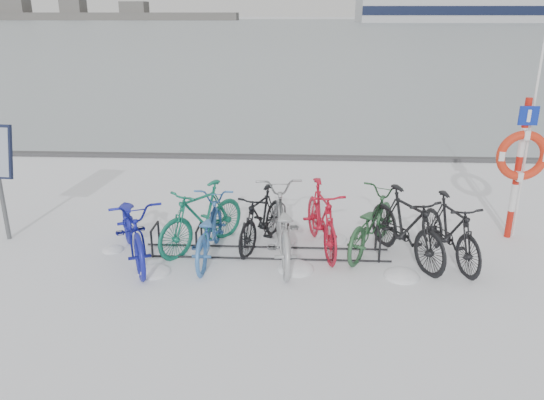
{
  "coord_description": "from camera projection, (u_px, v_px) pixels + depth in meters",
  "views": [
    {
      "loc": [
        0.51,
        -7.81,
        3.71
      ],
      "look_at": [
        0.07,
        0.6,
        0.72
      ],
      "focal_mm": 35.0,
      "sensor_mm": 36.0,
      "label": 1
    }
  ],
  "objects": [
    {
      "name": "ground",
      "position": [
        266.0,
        254.0,
        8.62
      ],
      "size": [
        900.0,
        900.0,
        0.0
      ],
      "primitive_type": "plane",
      "color": "white",
      "rests_on": "ground"
    },
    {
      "name": "ice_sheet",
      "position": [
        299.0,
        25.0,
        154.47
      ],
      "size": [
        400.0,
        298.0,
        0.02
      ],
      "primitive_type": "cube",
      "color": "#96A2A9",
      "rests_on": "ground"
    },
    {
      "name": "quay_edge",
      "position": [
        280.0,
        157.0,
        14.15
      ],
      "size": [
        400.0,
        0.25,
        0.1
      ],
      "primitive_type": "cube",
      "color": "#3F3F42",
      "rests_on": "ground"
    },
    {
      "name": "bike_rack",
      "position": [
        265.0,
        244.0,
        8.56
      ],
      "size": [
        4.0,
        0.48,
        0.46
      ],
      "color": "black",
      "rests_on": "ground"
    },
    {
      "name": "lifebuoy_station",
      "position": [
        522.0,
        156.0,
        8.72
      ],
      "size": [
        0.85,
        0.23,
        4.4
      ],
      "color": "#B8190E",
      "rests_on": "ground"
    },
    {
      "name": "shoreline",
      "position": [
        50.0,
        14.0,
        258.32
      ],
      "size": [
        180.0,
        12.0,
        9.5
      ],
      "color": "#505050",
      "rests_on": "ground"
    },
    {
      "name": "bike_0",
      "position": [
        133.0,
        225.0,
        8.3
      ],
      "size": [
        1.58,
        2.27,
        1.13
      ],
      "primitive_type": "imported",
      "rotation": [
        0.0,
        0.0,
        0.43
      ],
      "color": "#161B94",
      "rests_on": "ground"
    },
    {
      "name": "bike_1",
      "position": [
        202.0,
        215.0,
        8.69
      ],
      "size": [
        1.54,
        1.82,
        1.13
      ],
      "primitive_type": "imported",
      "rotation": [
        0.0,
        0.0,
        -0.64
      ],
      "color": "#156951",
      "rests_on": "ground"
    },
    {
      "name": "bike_2",
      "position": [
        208.0,
        227.0,
        8.39
      ],
      "size": [
        0.72,
        1.9,
        0.99
      ],
      "primitive_type": "imported",
      "rotation": [
        0.0,
        0.0,
        3.11
      ],
      "color": "#3870BB",
      "rests_on": "ground"
    },
    {
      "name": "bike_3",
      "position": [
        261.0,
        216.0,
        8.81
      ],
      "size": [
        1.03,
        1.74,
        1.01
      ],
      "primitive_type": "imported",
      "rotation": [
        0.0,
        0.0,
        -0.36
      ],
      "color": "black",
      "rests_on": "ground"
    },
    {
      "name": "bike_4",
      "position": [
        281.0,
        223.0,
        8.34
      ],
      "size": [
        1.0,
        2.26,
        1.15
      ],
      "primitive_type": "imported",
      "rotation": [
        0.0,
        0.0,
        3.25
      ],
      "color": "#9DA0A4",
      "rests_on": "ground"
    },
    {
      "name": "bike_5",
      "position": [
        322.0,
        216.0,
        8.64
      ],
      "size": [
        0.92,
        1.98,
        1.15
      ],
      "primitive_type": "imported",
      "rotation": [
        0.0,
        0.0,
        0.21
      ],
      "color": "#B71328",
      "rests_on": "ground"
    },
    {
      "name": "bike_6",
      "position": [
        371.0,
        220.0,
        8.64
      ],
      "size": [
        1.47,
        2.03,
        1.01
      ],
      "primitive_type": "imported",
      "rotation": [
        0.0,
        0.0,
        2.67
      ],
      "color": "#275230",
      "rests_on": "ground"
    },
    {
      "name": "bike_7",
      "position": [
        407.0,
        224.0,
        8.27
      ],
      "size": [
        1.34,
        1.98,
        1.17
      ],
      "primitive_type": "imported",
      "rotation": [
        0.0,
        0.0,
        0.45
      ],
      "color": "black",
      "rests_on": "ground"
    },
    {
      "name": "bike_8",
      "position": [
        451.0,
        228.0,
        8.22
      ],
      "size": [
        0.95,
        1.88,
        1.09
      ],
      "primitive_type": "imported",
      "rotation": [
        0.0,
        0.0,
        0.26
      ],
      "color": "black",
      "rests_on": "ground"
    },
    {
      "name": "snow_drifts",
      "position": [
        291.0,
        258.0,
        8.45
      ],
      "size": [
        5.71,
        1.89,
        0.2
      ],
      "color": "white",
      "rests_on": "ground"
    }
  ]
}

